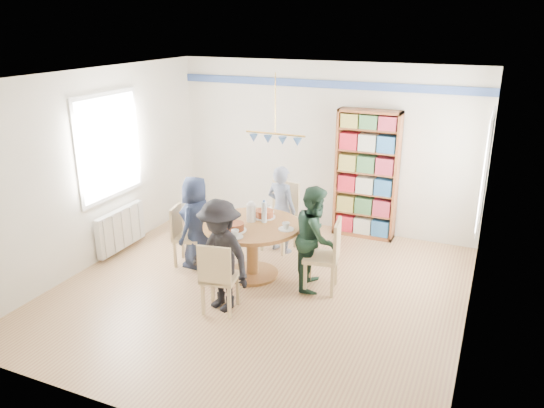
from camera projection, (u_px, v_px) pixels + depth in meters
The scene contains 14 objects.
ground at pixel (260, 290), 6.84m from camera, with size 5.00×5.00×0.00m, color tan.
room_shell at pixel (268, 149), 7.14m from camera, with size 5.00×5.00×5.00m.
radiator at pixel (121, 229), 7.89m from camera, with size 0.12×1.00×0.60m.
dining_table at pixel (252, 237), 7.06m from camera, with size 1.30×1.30×0.75m.
chair_left at pixel (183, 233), 7.44m from camera, with size 0.45×0.45×0.86m.
chair_right at pixel (328, 253), 6.67m from camera, with size 0.48×0.48×0.96m.
chair_far at pixel (282, 213), 7.95m from camera, with size 0.51×0.51×1.02m.
chair_near at pixel (218, 275), 6.15m from camera, with size 0.46×0.46×0.90m.
person_left at pixel (196, 222), 7.33m from camera, with size 0.64×0.41×1.30m, color #182035.
person_right at pixel (315, 238), 6.74m from camera, with size 0.66×0.52×1.36m, color #172E21.
person_far at pixel (281, 209), 7.79m from camera, with size 0.48×0.32×1.32m, color gray.
person_near at pixel (220, 256), 6.20m from camera, with size 0.89×0.51×1.38m, color black.
bookshelf at pixel (366, 176), 8.25m from camera, with size 0.96×0.29×2.02m.
tableware at pixel (251, 218), 7.01m from camera, with size 1.17×1.17×0.31m.
Camera 1 is at (2.58, -5.51, 3.32)m, focal length 35.00 mm.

